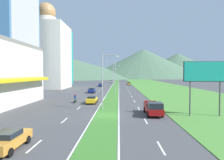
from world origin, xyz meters
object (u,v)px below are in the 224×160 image
Objects in this scene: billboard_roadside at (205,74)px; pickup_truck_0 at (153,108)px; street_lamp_near at (104,78)px; car_3 at (92,100)px; car_4 at (111,81)px; street_lamp_far at (114,74)px; motorcycle_rider at (75,99)px; car_1 at (9,140)px; car_5 at (92,90)px; car_2 at (101,85)px; street_lamp_mid at (114,74)px; car_0 at (129,84)px.

billboard_roadside is 1.41× the size of pickup_truck_0.
street_lamp_near reaches higher than car_3.
street_lamp_near is 2.03× the size of car_4.
pickup_truck_0 is (7.07, -59.43, -4.74)m from street_lamp_far.
car_3 is at bearing -102.26° from motorcycle_rider.
car_1 is (-6.14, -16.36, -4.41)m from street_lamp_near.
street_lamp_near is 28.30m from car_5.
car_2 is (-6.00, 56.10, -4.43)m from street_lamp_near.
car_1 is at bearing 172.14° from car_3.
street_lamp_near is 27.87m from street_lamp_mid.
pickup_truck_0 reaches higher than car_5.
car_1 is 2.13× the size of motorcycle_rider.
street_lamp_near is at bearing 163.70° from billboard_roadside.
pickup_truck_0 is (7.28, -3.70, -4.19)m from street_lamp_near.
billboard_roadside reaches higher than car_3.
car_2 is (0.15, 72.46, -0.02)m from car_1.
billboard_roadside is 20.97m from car_3.
street_lamp_far reaches higher than car_1.
pickup_truck_0 is 2.70× the size of motorcycle_rider.
pickup_truck_0 is at bearing -26.95° from street_lamp_near.
billboard_roadside reaches higher than pickup_truck_0.
car_2 is 1.10× the size of car_5.
car_1 is (-7.07, -44.21, -4.98)m from street_lamp_mid.
car_3 is (3.19, 23.07, -0.01)m from car_1.
car_0 is at bearing -9.66° from car_3.
car_2 is 2.27× the size of motorcycle_rider.
car_2 is at bearing 108.56° from billboard_roadside.
car_0 is at bearing -158.64° from car_4.
car_4 is at bearing 91.68° from street_lamp_near.
car_3 is at bearing -100.40° from street_lamp_mid.
street_lamp_mid is 29.51m from car_2.
street_lamp_mid reaches higher than car_3.
street_lamp_mid is at bearing -88.54° from street_lamp_far.
car_1 is at bearing -95.04° from street_lamp_far.
car_3 is 0.90× the size of car_4.
street_lamp_far is at bearing -29.41° from car_0.
car_5 reaches higher than car_0.
car_4 is (-17.03, 99.65, -5.05)m from billboard_roadside.
car_5 reaches higher than car_2.
street_lamp_mid is 2.26× the size of car_4.
car_4 is 0.82× the size of pickup_truck_0.
car_3 is 3.65m from motorcycle_rider.
pickup_truck_0 is (-6.95, 0.46, -4.87)m from billboard_roadside.
car_1 is at bearing -46.69° from pickup_truck_0.
street_lamp_near is 4.50× the size of motorcycle_rider.
motorcycle_rider reaches higher than car_3.
street_lamp_far is 29.48m from car_5.
car_0 is at bearing 83.69° from street_lamp_near.
motorcycle_rider is (-3.73, -88.00, -0.05)m from car_4.
car_0 is at bearing 95.18° from billboard_roadside.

